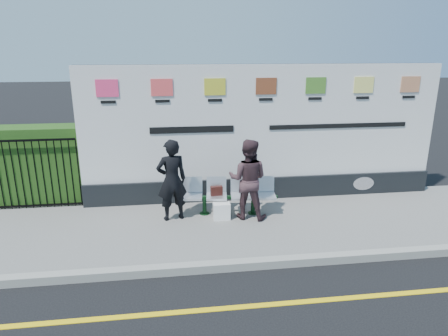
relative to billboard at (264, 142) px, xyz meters
name	(u,v)px	position (x,y,z in m)	size (l,w,h in m)	color
ground	(288,303)	(-0.50, -3.85, -1.42)	(80.00, 80.00, 0.00)	black
pavement	(253,225)	(-0.50, -1.35, -1.36)	(14.00, 3.00, 0.12)	slate
kerb	(271,263)	(-0.50, -2.85, -1.35)	(14.00, 0.18, 0.14)	gray
yellow_line	(288,303)	(-0.50, -3.85, -1.42)	(14.00, 0.10, 0.01)	yellow
billboard	(264,142)	(0.00, 0.00, 0.00)	(8.00, 0.30, 3.00)	black
hedge	(35,165)	(-5.08, 0.45, -0.45)	(2.35, 0.70, 1.70)	#254C16
railing	(29,174)	(-5.08, 0.00, -0.53)	(2.05, 0.06, 1.54)	black
bench	(229,204)	(-0.91, -0.87, -1.09)	(1.93, 0.51, 0.41)	silver
woman_left	(172,180)	(-2.07, -0.98, -0.47)	(0.60, 0.40, 1.65)	black
woman_right	(248,179)	(-0.56, -1.09, -0.48)	(0.79, 0.62, 1.63)	#3D272D
handbag_brown	(217,191)	(-1.16, -0.84, -0.79)	(0.24, 0.10, 0.19)	black
carrier_bag_white	(222,211)	(-1.10, -1.12, -1.13)	(0.34, 0.20, 0.34)	white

